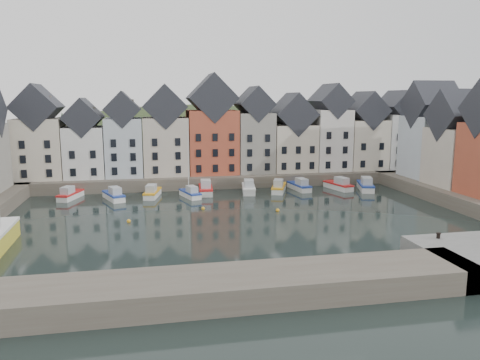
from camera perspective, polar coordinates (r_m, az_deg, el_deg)
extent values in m
plane|color=black|center=(58.90, 0.28, -5.24)|extent=(260.00, 260.00, 0.00)
cube|color=#524A3F|center=(87.65, -3.61, 0.46)|extent=(90.00, 16.00, 2.00)
cube|color=#524A3F|center=(36.70, -8.48, -13.34)|extent=(50.00, 6.00, 2.00)
ellipsoid|color=#24351A|center=(117.15, -5.20, -6.66)|extent=(153.60, 70.40, 64.00)
sphere|color=black|center=(106.89, -12.63, 6.11)|extent=(5.77, 5.77, 5.77)
sphere|color=black|center=(122.15, 6.12, 6.47)|extent=(5.27, 5.27, 5.27)
sphere|color=black|center=(118.30, 10.30, 6.14)|extent=(5.07, 5.07, 5.07)
sphere|color=black|center=(114.06, 1.83, 6.13)|extent=(5.01, 5.01, 5.01)
sphere|color=black|center=(115.71, -24.39, 4.68)|extent=(3.94, 3.94, 3.94)
sphere|color=black|center=(122.76, 7.74, 6.42)|extent=(5.21, 5.21, 5.21)
sphere|color=black|center=(115.34, -4.56, 6.40)|extent=(5.45, 5.45, 5.45)
sphere|color=black|center=(115.31, 14.14, 5.57)|extent=(4.49, 4.49, 4.49)
cube|color=beige|center=(86.01, -23.15, 3.55)|extent=(7.67, 8.00, 10.07)
cube|color=#212329|center=(85.61, -23.47, 8.16)|extent=(7.67, 8.16, 7.67)
cube|color=silver|center=(84.87, -18.31, 3.28)|extent=(6.56, 8.00, 8.61)
cube|color=#212329|center=(84.44, -18.53, 7.27)|extent=(6.56, 8.16, 6.56)
cube|color=silver|center=(84.23, -13.91, 3.92)|extent=(6.20, 8.00, 10.02)
cube|color=#212329|center=(83.83, -14.10, 8.37)|extent=(6.20, 8.16, 6.20)
cube|color=beige|center=(84.18, -9.07, 4.11)|extent=(7.70, 8.00, 10.08)
cube|color=#212329|center=(83.77, -9.21, 8.84)|extent=(7.70, 8.16, 7.70)
cube|color=#AE4A31|center=(84.83, -3.43, 4.67)|extent=(8.69, 8.00, 11.28)
cube|color=#212329|center=(84.47, -3.49, 9.94)|extent=(8.69, 8.16, 8.69)
cube|color=gray|center=(86.23, 1.67, 4.60)|extent=(6.43, 8.00, 10.78)
cube|color=#212329|center=(85.85, 1.69, 9.24)|extent=(6.43, 8.16, 6.43)
cube|color=beige|center=(88.24, 6.30, 3.94)|extent=(7.88, 8.00, 8.56)
cube|color=#212329|center=(87.81, 6.38, 7.99)|extent=(7.88, 8.16, 7.88)
cube|color=silver|center=(90.57, 10.77, 4.84)|extent=(6.50, 8.00, 11.27)
cube|color=#212329|center=(90.24, 10.92, 9.43)|extent=(6.50, 8.16, 6.50)
cube|color=beige|center=(93.50, 14.76, 4.25)|extent=(7.23, 8.00, 9.32)
cube|color=#212329|center=(93.11, 14.93, 8.20)|extent=(7.23, 8.16, 7.23)
cube|color=silver|center=(96.63, 18.44, 4.54)|extent=(6.18, 8.00, 10.32)
cube|color=#212329|center=(96.29, 18.66, 8.50)|extent=(6.18, 8.16, 6.18)
cube|color=silver|center=(86.51, 22.09, 3.76)|extent=(7.47, 8.00, 10.38)
cube|color=#212329|center=(86.12, 22.40, 8.50)|extent=(7.62, 8.00, 8.00)
cube|color=beige|center=(80.05, 25.17, 2.56)|extent=(8.14, 8.00, 8.89)
cube|color=#212329|center=(79.58, 25.51, 7.15)|extent=(8.30, 8.00, 8.00)
sphere|color=orange|center=(65.92, -4.52, -3.49)|extent=(0.50, 0.50, 0.50)
sphere|color=orange|center=(64.95, 4.61, -3.69)|extent=(0.50, 0.50, 0.50)
sphere|color=orange|center=(60.73, -13.40, -4.91)|extent=(0.50, 0.50, 0.50)
cube|color=silver|center=(77.26, -19.95, -1.92)|extent=(3.42, 6.06, 1.06)
cube|color=red|center=(77.15, -19.97, -1.50)|extent=(3.55, 6.20, 0.24)
cube|color=#A6AAAE|center=(76.28, -20.29, -1.20)|extent=(2.00, 2.63, 1.16)
cube|color=silver|center=(74.57, -15.15, -2.07)|extent=(3.79, 6.22, 1.10)
cube|color=navy|center=(74.45, -15.17, -1.62)|extent=(3.92, 6.37, 0.25)
cube|color=#A6AAAE|center=(73.49, -14.99, -1.29)|extent=(2.15, 2.73, 1.19)
cube|color=silver|center=(75.33, -10.61, -1.77)|extent=(2.94, 6.13, 1.08)
cube|color=orange|center=(75.22, -10.63, -1.33)|extent=(3.06, 6.27, 0.25)
cube|color=#A6AAAE|center=(74.26, -10.77, -1.02)|extent=(1.83, 2.59, 1.18)
cube|color=silver|center=(74.18, -6.11, -1.86)|extent=(3.12, 5.66, 0.99)
cube|color=navy|center=(74.07, -6.11, -1.45)|extent=(3.24, 5.79, 0.23)
cube|color=#A6AAAE|center=(73.22, -5.88, -1.15)|extent=(1.84, 2.44, 1.08)
cylinder|color=silver|center=(73.80, -6.34, 2.09)|extent=(0.13, 0.13, 9.93)
cube|color=silver|center=(76.94, -4.22, -1.35)|extent=(2.58, 6.87, 1.23)
cube|color=red|center=(76.81, -4.22, -0.85)|extent=(2.70, 7.01, 0.28)
cube|color=#A6AAAE|center=(75.70, -4.20, -0.50)|extent=(1.79, 2.81, 1.34)
cube|color=silver|center=(77.55, 1.05, -1.24)|extent=(2.97, 6.66, 1.18)
cube|color=silver|center=(77.42, 1.05, -0.78)|extent=(3.10, 6.80, 0.27)
cube|color=#A6AAAE|center=(76.36, 1.08, -0.44)|extent=(1.91, 2.78, 1.28)
cube|color=silver|center=(78.45, 4.76, -1.16)|extent=(3.95, 6.43, 1.13)
cube|color=orange|center=(78.34, 4.76, -0.71)|extent=(4.09, 6.58, 0.26)
cube|color=#A6AAAE|center=(77.32, 4.71, -0.39)|extent=(2.23, 2.82, 1.24)
cube|color=silver|center=(80.26, 7.23, -0.96)|extent=(2.54, 6.17, 1.10)
cube|color=navy|center=(80.15, 7.24, -0.54)|extent=(2.65, 6.30, 0.25)
cube|color=#A6AAAE|center=(79.25, 7.53, -0.22)|extent=(1.69, 2.55, 1.20)
cube|color=silver|center=(81.99, 11.86, -0.85)|extent=(3.27, 6.44, 1.13)
cube|color=red|center=(81.88, 11.88, -0.43)|extent=(3.40, 6.59, 0.26)
cube|color=#A6AAAE|center=(81.05, 12.28, -0.11)|extent=(1.99, 2.74, 1.24)
cube|color=silver|center=(82.38, 15.03, -0.91)|extent=(3.90, 6.95, 1.22)
cube|color=navy|center=(82.27, 15.05, -0.46)|extent=(4.05, 7.11, 0.28)
cube|color=#A6AAAE|center=(81.18, 15.18, -0.12)|extent=(2.28, 3.01, 1.33)
cylinder|color=black|center=(49.62, 23.03, -6.28)|extent=(0.36, 0.36, 0.50)
cylinder|color=black|center=(49.55, 23.05, -5.98)|extent=(0.48, 0.48, 0.08)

